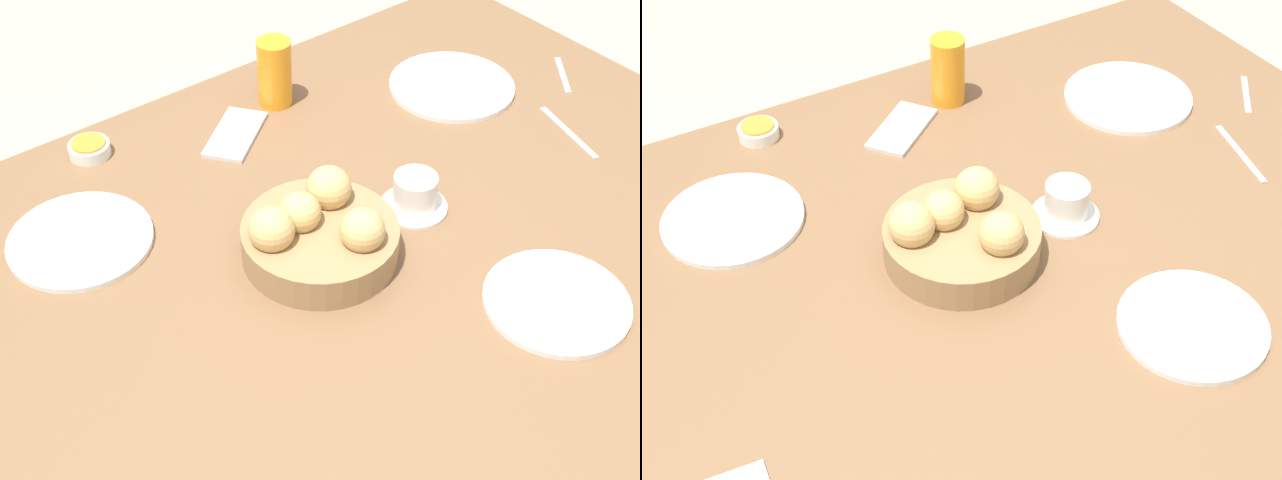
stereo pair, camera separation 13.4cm
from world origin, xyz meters
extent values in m
cube|color=brown|center=(0.00, 0.00, 0.69)|extent=(1.46, 1.10, 0.03)
cube|color=brown|center=(-0.68, -0.50, 0.34)|extent=(0.06, 0.06, 0.67)
cylinder|color=#99754C|center=(0.08, -0.02, 0.74)|extent=(0.24, 0.24, 0.05)
sphere|color=tan|center=(0.15, -0.05, 0.78)|extent=(0.07, 0.07, 0.07)
sphere|color=tan|center=(0.09, -0.05, 0.78)|extent=(0.06, 0.06, 0.06)
sphere|color=tan|center=(0.05, 0.04, 0.78)|extent=(0.07, 0.07, 0.07)
sphere|color=tan|center=(0.03, -0.07, 0.78)|extent=(0.07, 0.07, 0.07)
cylinder|color=white|center=(-0.40, -0.23, 0.71)|extent=(0.24, 0.24, 0.01)
cylinder|color=white|center=(0.35, -0.27, 0.71)|extent=(0.22, 0.22, 0.01)
cylinder|color=white|center=(-0.12, 0.27, 0.71)|extent=(0.21, 0.21, 0.01)
cylinder|color=orange|center=(-0.11, -0.40, 0.77)|extent=(0.06, 0.06, 0.13)
cylinder|color=white|center=(-0.11, -0.02, 0.71)|extent=(0.11, 0.11, 0.01)
cylinder|color=white|center=(-0.11, -0.02, 0.74)|extent=(0.07, 0.07, 0.06)
cylinder|color=white|center=(0.24, -0.47, 0.72)|extent=(0.07, 0.07, 0.02)
cylinder|color=#C67F28|center=(0.24, -0.47, 0.73)|extent=(0.06, 0.06, 0.00)
cube|color=#B7B7BC|center=(-0.47, 0.00, 0.71)|extent=(0.06, 0.16, 0.00)
cube|color=#B7B7BC|center=(-0.61, -0.13, 0.71)|extent=(0.09, 0.10, 0.00)
cube|color=silver|center=(0.01, -0.36, 0.71)|extent=(0.16, 0.15, 0.01)
camera|label=1|loc=(0.69, 0.75, 1.64)|focal=50.00mm
camera|label=2|loc=(0.58, 0.83, 1.64)|focal=50.00mm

